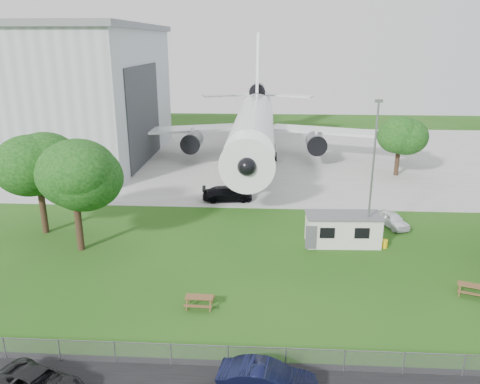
# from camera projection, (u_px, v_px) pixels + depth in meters

# --- Properties ---
(ground) EXTENTS (160.00, 160.00, 0.00)m
(ground) POSITION_uv_depth(u_px,v_px,m) (267.00, 280.00, 33.44)
(ground) COLOR #305D1C
(concrete_apron) EXTENTS (120.00, 46.00, 0.03)m
(concrete_apron) POSITION_uv_depth(u_px,v_px,m) (268.00, 156.00, 69.52)
(concrete_apron) COLOR #B7B7B2
(concrete_apron) RESTS_ON ground
(hangar) EXTENTS (43.00, 31.00, 18.55)m
(hangar) POSITION_uv_depth(u_px,v_px,m) (3.00, 91.00, 66.84)
(hangar) COLOR #B2B7BC
(hangar) RESTS_ON ground
(airliner) EXTENTS (46.36, 47.73, 17.69)m
(airliner) POSITION_uv_depth(u_px,v_px,m) (254.00, 123.00, 65.98)
(airliner) COLOR white
(airliner) RESTS_ON ground
(site_cabin) EXTENTS (6.80, 2.95, 2.62)m
(site_cabin) POSITION_uv_depth(u_px,v_px,m) (343.00, 229.00, 39.04)
(site_cabin) COLOR silver
(site_cabin) RESTS_ON ground
(picnic_west) EXTENTS (1.86, 1.58, 0.76)m
(picnic_west) POSITION_uv_depth(u_px,v_px,m) (200.00, 307.00, 30.06)
(picnic_west) COLOR brown
(picnic_west) RESTS_ON ground
(picnic_east) EXTENTS (2.20, 2.03, 0.76)m
(picnic_east) POSITION_uv_depth(u_px,v_px,m) (471.00, 295.00, 31.46)
(picnic_east) COLOR brown
(picnic_east) RESTS_ON ground
(fence) EXTENTS (58.00, 0.04, 1.30)m
(fence) POSITION_uv_depth(u_px,v_px,m) (266.00, 368.00, 24.42)
(fence) COLOR gray
(fence) RESTS_ON ground
(lamp_mast) EXTENTS (0.16, 0.16, 12.00)m
(lamp_mast) POSITION_uv_depth(u_px,v_px,m) (372.00, 177.00, 37.02)
(lamp_mast) COLOR slate
(lamp_mast) RESTS_ON ground
(tree_west_big) EXTENTS (7.21, 7.21, 9.71)m
(tree_west_big) POSITION_uv_depth(u_px,v_px,m) (37.00, 166.00, 39.92)
(tree_west_big) COLOR #382619
(tree_west_big) RESTS_ON ground
(tree_west_small) EXTENTS (6.65, 6.65, 9.67)m
(tree_west_small) POSITION_uv_depth(u_px,v_px,m) (73.00, 175.00, 36.42)
(tree_west_small) COLOR #382619
(tree_west_small) RESTS_ON ground
(tree_far_apron) EXTENTS (5.34, 5.34, 7.79)m
(tree_far_apron) POSITION_uv_depth(u_px,v_px,m) (400.00, 136.00, 57.98)
(tree_far_apron) COLOR #382619
(tree_far_apron) RESTS_ON ground
(car_centre_sedan) EXTENTS (4.99, 2.33, 1.58)m
(car_centre_sedan) POSITION_uv_depth(u_px,v_px,m) (267.00, 381.00, 22.39)
(car_centre_sedan) COLOR black
(car_centre_sedan) RESTS_ON ground
(car_ne_hatch) EXTENTS (2.88, 4.21, 1.33)m
(car_ne_hatch) POSITION_uv_depth(u_px,v_px,m) (392.00, 220.00, 42.90)
(car_ne_hatch) COLOR white
(car_ne_hatch) RESTS_ON ground
(car_apron_van) EXTENTS (5.52, 2.77, 1.54)m
(car_apron_van) POSITION_uv_depth(u_px,v_px,m) (227.00, 194.00, 49.80)
(car_apron_van) COLOR black
(car_apron_van) RESTS_ON ground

